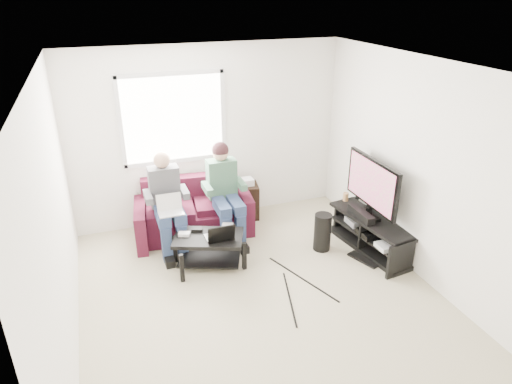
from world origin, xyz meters
TOP-DOWN VIEW (x-y plane):
  - floor at (0.00, 0.00)m, footprint 4.50×4.50m
  - ceiling at (0.00, 0.00)m, footprint 4.50×4.50m
  - wall_back at (0.00, 2.25)m, footprint 4.50×0.00m
  - wall_front at (0.00, -2.25)m, footprint 4.50×0.00m
  - wall_left at (-2.00, 0.00)m, footprint 0.00×4.50m
  - wall_right at (2.00, 0.00)m, footprint 0.00×4.50m
  - window at (-0.50, 2.23)m, footprint 1.48×0.04m
  - sofa at (-0.38, 1.82)m, footprint 1.75×0.94m
  - person_left at (-0.78, 1.54)m, footprint 0.40×0.71m
  - person_right at (0.02, 1.56)m, footprint 0.40×0.71m
  - laptop_silver at (-0.78, 1.29)m, footprint 0.36×0.28m
  - coffee_table at (-0.40, 0.89)m, footprint 0.99×0.80m
  - laptop_black at (-0.28, 0.81)m, footprint 0.40×0.33m
  - controller_a at (-0.68, 1.01)m, footprint 0.16×0.13m
  - controller_b at (-0.50, 1.07)m, footprint 0.16×0.13m
  - controller_c at (-0.10, 1.04)m, footprint 0.16×0.14m
  - tv_stand at (1.77, 0.54)m, footprint 0.60×1.42m
  - tv at (1.77, 0.64)m, footprint 0.12×1.10m
  - soundbar at (1.65, 0.64)m, footprint 0.12×0.50m
  - drink_cup at (1.72, 1.17)m, footprint 0.08×0.08m
  - console_white at (1.77, 0.14)m, footprint 0.30×0.22m
  - console_grey at (1.77, 0.84)m, footprint 0.34×0.26m
  - console_black at (1.77, 0.49)m, footprint 0.38×0.30m
  - subwoofer at (1.15, 0.75)m, footprint 0.23×0.23m
  - keyboard_floor at (1.54, 0.31)m, footprint 0.29×0.46m
  - end_table at (0.48, 2.01)m, footprint 0.36×0.36m

SIDE VIEW (x-z plane):
  - floor at x=0.00m, z-range 0.00..0.00m
  - keyboard_floor at x=1.54m, z-range 0.00..0.02m
  - tv_stand at x=1.77m, z-range -0.02..0.43m
  - subwoofer at x=1.15m, z-range 0.00..0.52m
  - console_white at x=1.77m, z-range 0.24..0.30m
  - console_black at x=1.77m, z-range 0.24..0.31m
  - console_grey at x=1.77m, z-range 0.24..0.32m
  - end_table at x=0.48m, z-range -0.03..0.61m
  - sofa at x=-0.38m, z-range -0.10..0.69m
  - coffee_table at x=-0.40m, z-range 0.10..0.53m
  - controller_a at x=-0.68m, z-range 0.43..0.47m
  - controller_b at x=-0.50m, z-range 0.43..0.47m
  - controller_c at x=-0.10m, z-range 0.43..0.47m
  - soundbar at x=1.65m, z-range 0.46..0.56m
  - drink_cup at x=1.72m, z-range 0.46..0.58m
  - laptop_black at x=-0.28m, z-range 0.43..0.67m
  - laptop_silver at x=-0.78m, z-range 0.57..0.81m
  - person_left at x=-0.78m, z-range 0.06..1.37m
  - person_right at x=0.02m, z-range 0.10..1.46m
  - tv at x=1.77m, z-range 0.51..1.32m
  - wall_back at x=0.00m, z-range -0.95..3.55m
  - wall_front at x=0.00m, z-range -0.95..3.55m
  - wall_left at x=-2.00m, z-range -0.95..3.55m
  - wall_right at x=2.00m, z-range -0.95..3.55m
  - window at x=-0.50m, z-range 0.96..2.24m
  - ceiling at x=0.00m, z-range 2.60..2.60m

